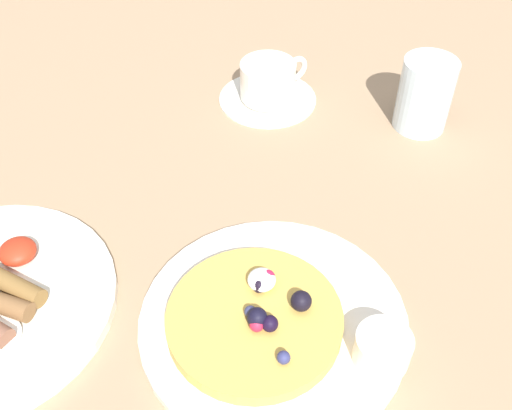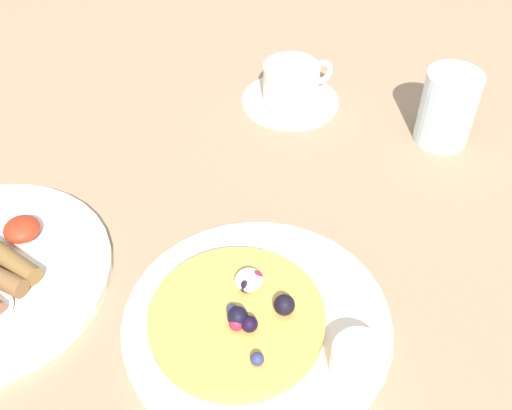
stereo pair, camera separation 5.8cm
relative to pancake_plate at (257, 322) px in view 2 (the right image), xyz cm
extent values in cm
cube|color=#9B7D5E|center=(3.51, 7.40, -2.03)|extent=(187.62, 151.68, 3.00)
cylinder|color=white|center=(0.00, 0.00, 0.00)|extent=(25.76, 25.76, 1.05)
cylinder|color=gold|center=(-1.89, 0.46, 1.29)|extent=(16.66, 16.66, 1.53)
sphere|color=navy|center=(-2.56, -4.98, 2.66)|extent=(1.21, 1.21, 1.21)
sphere|color=#C91E44|center=(1.27, 2.87, 2.84)|extent=(1.58, 1.58, 1.58)
sphere|color=black|center=(2.16, -1.32, 3.05)|extent=(2.00, 2.00, 2.00)
sphere|color=black|center=(-2.22, -0.48, 3.01)|extent=(1.91, 1.91, 1.91)
sphere|color=navy|center=(-2.22, 0.64, 2.63)|extent=(1.15, 1.15, 1.15)
sphere|color=#C2213F|center=(-2.58, -0.92, 2.74)|extent=(1.38, 1.38, 1.38)
sphere|color=black|center=(0.16, 2.55, 2.83)|extent=(1.55, 1.55, 1.55)
sphere|color=black|center=(-1.58, -1.56, 2.83)|extent=(1.56, 1.56, 1.56)
ellipsoid|color=white|center=(0.65, 2.92, 2.88)|extent=(2.76, 2.76, 1.66)
cylinder|color=white|center=(5.40, -8.99, 2.11)|extent=(5.12, 5.12, 3.16)
cylinder|color=brown|center=(5.40, -8.99, 2.74)|extent=(4.20, 4.20, 0.38)
cylinder|color=brown|center=(-19.52, 17.48, 1.77)|extent=(5.62, 8.47, 2.01)
ellipsoid|color=red|center=(-17.38, 20.88, 1.81)|extent=(3.82, 3.82, 2.10)
cylinder|color=white|center=(21.38, 31.03, -0.22)|extent=(13.67, 13.67, 0.61)
cylinder|color=white|center=(21.38, 31.03, 2.65)|extent=(7.67, 7.67, 5.13)
torus|color=white|center=(26.21, 30.96, 2.91)|extent=(3.68, 0.86, 3.67)
cylinder|color=olive|center=(21.38, 31.03, 4.29)|extent=(6.52, 6.52, 0.41)
cylinder|color=silver|center=(34.68, 14.83, 4.29)|extent=(6.95, 6.95, 9.62)
camera|label=1|loc=(-20.26, -26.43, 48.50)|focal=42.20mm
camera|label=2|loc=(-15.32, -29.40, 48.50)|focal=42.20mm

